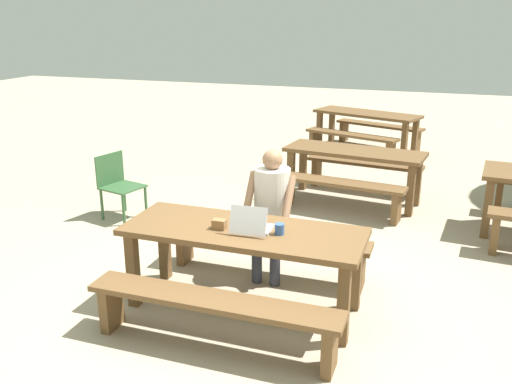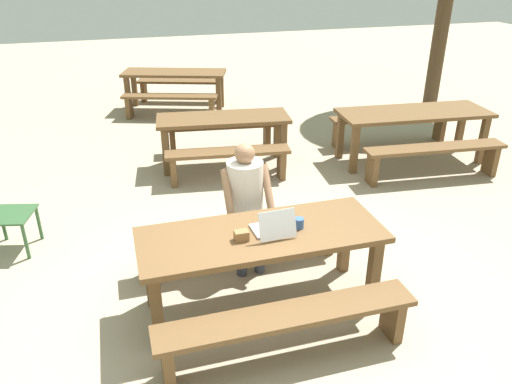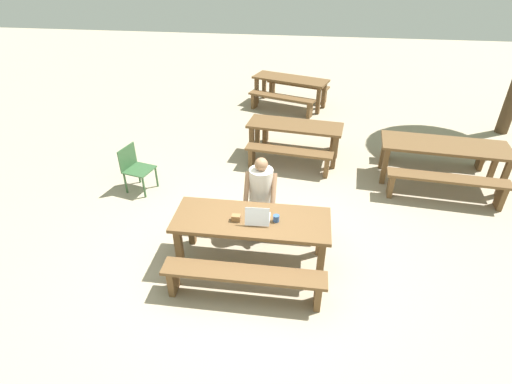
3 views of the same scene
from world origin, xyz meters
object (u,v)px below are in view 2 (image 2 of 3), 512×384
object	(u,v)px
picnic_table_front	(262,243)
coffee_mug	(299,223)
plastic_chair	(1,212)
picnic_table_mid	(175,78)
laptop	(273,227)
picnic_table_distant	(223,125)
picnic_table_rear	(413,118)
person_seated	(246,198)
small_pouch	(241,236)

from	to	relation	value
picnic_table_front	coffee_mug	xyz separation A→B (m)	(0.32, -0.02, 0.15)
coffee_mug	plastic_chair	world-z (taller)	coffee_mug
picnic_table_front	picnic_table_mid	xyz separation A→B (m)	(0.14, 6.13, -0.01)
laptop	picnic_table_distant	xyz separation A→B (m)	(0.32, 3.21, -0.19)
picnic_table_front	plastic_chair	world-z (taller)	plastic_chair
picnic_table_mid	picnic_table_distant	xyz separation A→B (m)	(0.27, -2.96, -0.01)
laptop	picnic_table_rear	xyz separation A→B (m)	(2.97, 2.63, -0.15)
picnic_table_front	person_seated	xyz separation A→B (m)	(0.04, 0.64, 0.11)
picnic_table_front	small_pouch	size ratio (longest dim) A/B	18.09
person_seated	plastic_chair	bearing A→B (deg)	157.23
small_pouch	laptop	bearing A→B (deg)	5.30
person_seated	picnic_table_mid	distance (m)	5.49
laptop	coffee_mug	size ratio (longest dim) A/B	3.63
small_pouch	person_seated	world-z (taller)	person_seated
picnic_table_mid	picnic_table_rear	size ratio (longest dim) A/B	0.92
coffee_mug	picnic_table_distant	bearing A→B (deg)	88.53
small_pouch	picnic_table_mid	bearing A→B (deg)	87.01
laptop	picnic_table_rear	distance (m)	3.97
coffee_mug	plastic_chair	bearing A→B (deg)	147.90
coffee_mug	person_seated	size ratio (longest dim) A/B	0.07
picnic_table_distant	picnic_table_front	bearing A→B (deg)	-89.96
picnic_table_front	laptop	world-z (taller)	laptop
coffee_mug	picnic_table_rear	distance (m)	3.78
person_seated	small_pouch	bearing A→B (deg)	-108.07
person_seated	picnic_table_distant	xyz separation A→B (m)	(0.36, 2.53, -0.14)
small_pouch	picnic_table_mid	world-z (taller)	small_pouch
coffee_mug	picnic_table_mid	size ratio (longest dim) A/B	0.04
picnic_table_front	coffee_mug	size ratio (longest dim) A/B	22.63
picnic_table_distant	coffee_mug	bearing A→B (deg)	-84.19
small_pouch	picnic_table_distant	world-z (taller)	small_pouch
picnic_table_front	picnic_table_mid	world-z (taller)	same
picnic_table_rear	picnic_table_distant	world-z (taller)	picnic_table_rear
plastic_chair	picnic_table_rear	bearing A→B (deg)	-65.52
coffee_mug	person_seated	world-z (taller)	person_seated
plastic_chair	picnic_table_mid	size ratio (longest dim) A/B	0.40
person_seated	picnic_table_rear	distance (m)	3.60
plastic_chair	picnic_table_distant	distance (m)	3.10
coffee_mug	laptop	bearing A→B (deg)	-173.64
laptop	picnic_table_rear	bearing A→B (deg)	-141.03
picnic_table_distant	picnic_table_rear	bearing A→B (deg)	-5.05
person_seated	plastic_chair	world-z (taller)	person_seated
laptop	plastic_chair	world-z (taller)	laptop
picnic_table_distant	person_seated	bearing A→B (deg)	-90.84
picnic_table_rear	picnic_table_distant	distance (m)	2.72
coffee_mug	plastic_chair	size ratio (longest dim) A/B	0.11
coffee_mug	picnic_table_rear	world-z (taller)	coffee_mug
person_seated	picnic_table_rear	world-z (taller)	person_seated
coffee_mug	person_seated	bearing A→B (deg)	113.14
picnic_table_front	picnic_table_mid	bearing A→B (deg)	88.74
person_seated	picnic_table_rear	xyz separation A→B (m)	(3.02, 1.95, -0.10)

